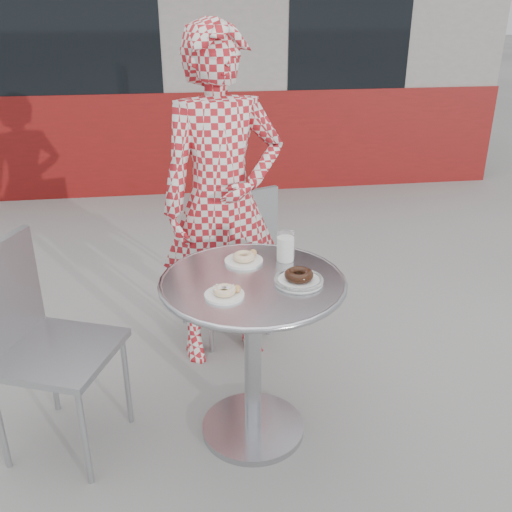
{
  "coord_description": "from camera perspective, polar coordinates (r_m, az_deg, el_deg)",
  "views": [
    {
      "loc": [
        -0.33,
        -2.05,
        1.81
      ],
      "look_at": [
        -0.02,
        0.07,
        0.85
      ],
      "focal_mm": 40.0,
      "sensor_mm": 36.0,
      "label": 1
    }
  ],
  "objects": [
    {
      "name": "ground",
      "position": [
        2.76,
        0.65,
        -16.81
      ],
      "size": [
        60.0,
        60.0,
        0.0
      ],
      "primitive_type": "plane",
      "color": "gray",
      "rests_on": "ground"
    },
    {
      "name": "storefront",
      "position": [
        7.63,
        -6.18,
        21.69
      ],
      "size": [
        6.02,
        4.55,
        3.0
      ],
      "color": "gray",
      "rests_on": "ground"
    },
    {
      "name": "bistro_table",
      "position": [
        2.4,
        -0.33,
        -6.41
      ],
      "size": [
        0.77,
        0.77,
        0.78
      ],
      "rotation": [
        0.0,
        0.0,
        -0.03
      ],
      "color": "silver",
      "rests_on": "ground"
    },
    {
      "name": "chair_far",
      "position": [
        3.33,
        -3.03,
        -3.16
      ],
      "size": [
        0.57,
        0.57,
        0.91
      ],
      "rotation": [
        0.0,
        0.0,
        3.53
      ],
      "color": "#A0A2A7",
      "rests_on": "ground"
    },
    {
      "name": "chair_left",
      "position": [
        2.64,
        -18.87,
        -12.48
      ],
      "size": [
        0.58,
        0.58,
        0.94
      ],
      "rotation": [
        0.0,
        0.0,
        1.19
      ],
      "color": "#A0A2A7",
      "rests_on": "ground"
    },
    {
      "name": "seated_person",
      "position": [
        2.9,
        -3.39,
        5.31
      ],
      "size": [
        0.7,
        0.52,
        1.74
      ],
      "primitive_type": "imported",
      "rotation": [
        0.0,
        0.0,
        0.18
      ],
      "color": "#AB1A22",
      "rests_on": "ground"
    },
    {
      "name": "plate_far",
      "position": [
        2.46,
        -1.18,
        -0.25
      ],
      "size": [
        0.17,
        0.17,
        0.04
      ],
      "rotation": [
        0.0,
        0.0,
        0.25
      ],
      "color": "white",
      "rests_on": "bistro_table"
    },
    {
      "name": "plate_near",
      "position": [
        2.18,
        -3.11,
        -3.65
      ],
      "size": [
        0.15,
        0.15,
        0.04
      ],
      "rotation": [
        0.0,
        0.0,
        -0.23
      ],
      "color": "white",
      "rests_on": "bistro_table"
    },
    {
      "name": "plate_checker",
      "position": [
        2.29,
        4.3,
        -2.26
      ],
      "size": [
        0.2,
        0.2,
        0.05
      ],
      "rotation": [
        0.0,
        0.0,
        -0.26
      ],
      "color": "white",
      "rests_on": "bistro_table"
    },
    {
      "name": "milk_cup",
      "position": [
        2.46,
        2.96,
        0.84
      ],
      "size": [
        0.08,
        0.08,
        0.13
      ],
      "rotation": [
        0.0,
        0.0,
        -0.3
      ],
      "color": "white",
      "rests_on": "bistro_table"
    }
  ]
}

